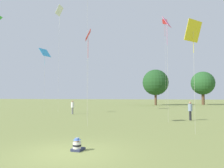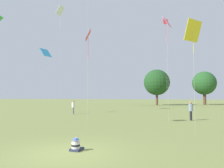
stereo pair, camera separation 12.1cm
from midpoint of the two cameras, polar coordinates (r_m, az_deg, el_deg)
The scene contains 12 objects.
ground_plane at distance 9.02m, azimuth -11.41°, elevation -17.27°, with size 300.00×300.00×0.00m, color olive.
seated_toddler at distance 9.26m, azimuth -8.99°, elevation -15.62°, with size 0.48×0.57×0.53m.
person_standing_1 at distance 27.40m, azimuth -9.96°, elevation -5.72°, with size 0.44×0.44×1.67m.
person_standing_2 at distance 21.30m, azimuth 20.03°, elevation -6.21°, with size 0.49×0.49×1.72m.
kite_0 at distance 16.75m, azimuth -6.05°, elevation 11.82°, with size 0.64×0.90×7.14m.
kite_1 at distance 19.44m, azimuth 14.40°, elevation 14.67°, with size 0.80×1.06×8.81m.
kite_2 at distance 30.92m, azimuth -16.81°, elevation 7.65°, with size 1.29×1.64×8.63m.
kite_5 at distance 34.21m, azimuth -13.29°, elevation 17.60°, with size 0.70×1.40×15.28m.
kite_6 at distance 33.49m, azimuth 13.97°, elevation 14.28°, with size 0.76×0.51×13.38m.
kite_7 at distance 14.13m, azimuth 20.65°, elevation 12.59°, with size 1.14×1.17×6.67m.
distant_tree_0 at distance 55.00m, azimuth 11.66°, elevation 0.41°, with size 6.37×6.37×8.83m.
distant_tree_1 at distance 61.20m, azimuth 23.01°, elevation 0.19°, with size 6.01×6.01×8.61m.
Camera 2 is at (3.66, -7.96, 2.20)m, focal length 35.00 mm.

